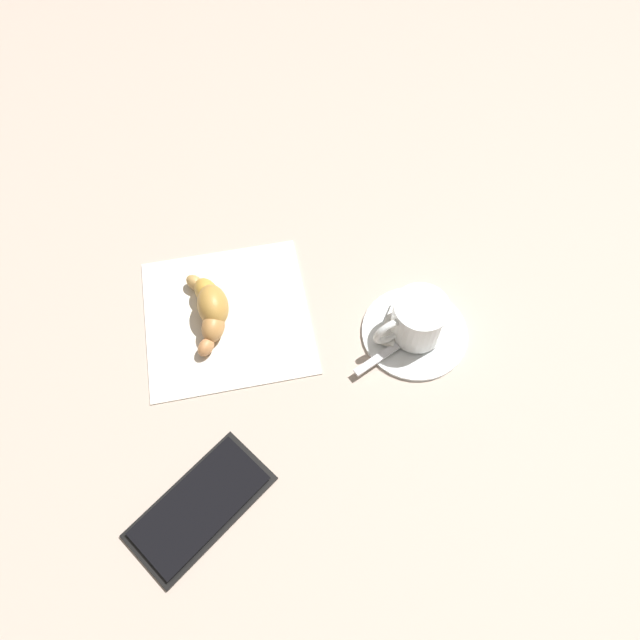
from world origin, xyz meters
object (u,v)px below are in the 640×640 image
object	(u,v)px
cell_phone	(200,506)
espresso_cup	(417,319)
croissant	(211,308)
sugar_packet	(393,323)
napkin	(227,316)
teaspoon	(413,334)
saucer	(415,332)

from	to	relation	value
cell_phone	espresso_cup	bearing A→B (deg)	25.62
croissant	cell_phone	size ratio (longest dim) A/B	0.72
sugar_packet	croissant	size ratio (longest dim) A/B	0.50
sugar_packet	cell_phone	size ratio (longest dim) A/B	0.36
napkin	sugar_packet	bearing A→B (deg)	-19.88
espresso_cup	croissant	bearing A→B (deg)	159.12
teaspoon	napkin	bearing A→B (deg)	156.85
espresso_cup	cell_phone	bearing A→B (deg)	-154.38
croissant	saucer	bearing A→B (deg)	-20.68
espresso_cup	teaspoon	size ratio (longest dim) A/B	0.74
teaspoon	cell_phone	world-z (taller)	teaspoon
teaspoon	sugar_packet	xyz separation A→B (m)	(-0.02, 0.02, 0.00)
cell_phone	sugar_packet	bearing A→B (deg)	29.85
croissant	napkin	bearing A→B (deg)	-15.57
croissant	cell_phone	world-z (taller)	croissant
teaspoon	croissant	bearing A→B (deg)	157.38
sugar_packet	napkin	size ratio (longest dim) A/B	0.31
saucer	teaspoon	distance (m)	0.01
cell_phone	saucer	bearing A→B (deg)	25.57
napkin	cell_phone	world-z (taller)	cell_phone
croissant	cell_phone	distance (m)	0.23
sugar_packet	cell_phone	distance (m)	0.30
croissant	espresso_cup	bearing A→B (deg)	-20.88
teaspoon	sugar_packet	world-z (taller)	teaspoon
sugar_packet	saucer	bearing A→B (deg)	99.07
sugar_packet	cell_phone	world-z (taller)	sugar_packet
sugar_packet	napkin	xyz separation A→B (m)	(-0.19, 0.07, -0.01)
espresso_cup	cell_phone	xyz separation A→B (m)	(-0.28, -0.13, -0.03)
saucer	teaspoon	size ratio (longest dim) A/B	1.02
napkin	cell_phone	xyz separation A→B (m)	(-0.07, -0.22, 0.00)
espresso_cup	teaspoon	xyz separation A→B (m)	(-0.00, -0.01, -0.02)
teaspoon	napkin	xyz separation A→B (m)	(-0.21, 0.09, -0.01)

